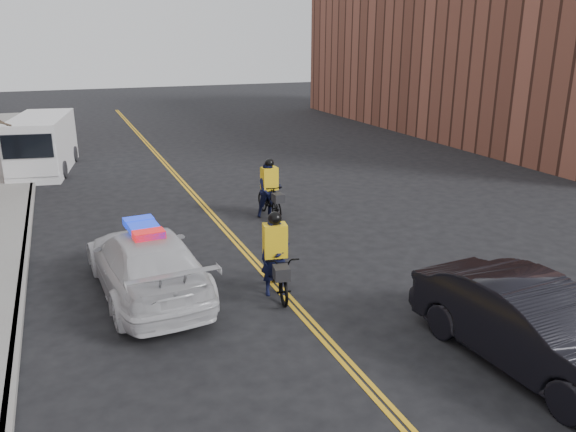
% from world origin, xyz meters
% --- Properties ---
extents(ground, '(120.00, 120.00, 0.00)m').
position_xyz_m(ground, '(0.00, 0.00, 0.00)').
color(ground, black).
rests_on(ground, ground).
extents(center_line_left, '(0.10, 60.00, 0.01)m').
position_xyz_m(center_line_left, '(-0.08, 8.00, 0.01)').
color(center_line_left, gold).
rests_on(center_line_left, ground).
extents(center_line_right, '(0.10, 60.00, 0.01)m').
position_xyz_m(center_line_right, '(0.08, 8.00, 0.01)').
color(center_line_right, gold).
rests_on(center_line_right, ground).
extents(curb, '(0.20, 60.00, 0.15)m').
position_xyz_m(curb, '(-6.00, 8.00, 0.07)').
color(curb, gray).
rests_on(curb, ground).
extents(building_across, '(12.00, 30.00, 11.00)m').
position_xyz_m(building_across, '(22.00, 18.00, 5.50)').
color(building_across, brown).
rests_on(building_across, ground).
extents(police_cruiser, '(2.70, 5.77, 1.79)m').
position_xyz_m(police_cruiser, '(-3.08, 0.44, 0.82)').
color(police_cruiser, silver).
rests_on(police_cruiser, ground).
extents(dark_sedan, '(2.18, 5.24, 1.68)m').
position_xyz_m(dark_sedan, '(3.18, -5.57, 0.84)').
color(dark_sedan, black).
rests_on(dark_sedan, ground).
extents(cargo_van, '(3.16, 6.33, 2.54)m').
position_xyz_m(cargo_van, '(-5.53, 15.60, 1.24)').
color(cargo_van, white).
rests_on(cargo_van, ground).
extents(cyclist_near, '(1.11, 2.26, 2.12)m').
position_xyz_m(cyclist_near, '(-0.19, -0.79, 0.74)').
color(cyclist_near, black).
rests_on(cyclist_near, ground).
extents(cyclist_far, '(0.96, 2.07, 2.07)m').
position_xyz_m(cyclist_far, '(1.85, 5.13, 0.82)').
color(cyclist_far, black).
rests_on(cyclist_far, ground).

